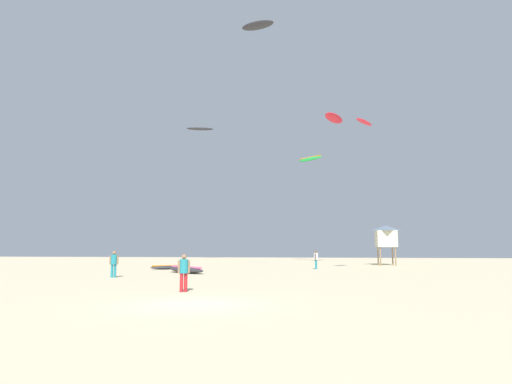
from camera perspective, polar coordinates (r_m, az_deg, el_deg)
The scene contains 12 objects.
ground_plane at distance 15.55m, azimuth -8.59°, elevation -14.60°, with size 120.00×120.00×0.00m, color beige.
person_foreground at distance 19.60m, azimuth -9.60°, elevation -10.19°, with size 0.50×0.37×1.66m.
person_midground at distance 29.39m, azimuth -18.42°, elevation -8.84°, with size 0.55×0.38×1.69m.
person_left at distance 38.18m, azimuth 7.99°, elevation -8.72°, with size 0.37×0.53×1.64m.
kite_grounded_near at distance 32.97m, azimuth -9.29°, elevation -10.19°, with size 3.94×3.74×0.52m.
kite_grounded_mid at distance 38.40m, azimuth -11.64°, elevation -9.80°, with size 3.03×2.30×0.37m.
lifeguard_tower at distance 46.96m, azimuth 16.92°, elevation -5.61°, with size 2.30×2.30×4.15m.
kite_aloft_0 at distance 55.20m, azimuth 7.23°, elevation 4.44°, with size 3.44×3.14×0.91m.
kite_aloft_1 at distance 38.80m, azimuth 0.22°, elevation 21.32°, with size 2.99×1.58×0.66m.
kite_aloft_2 at distance 35.87m, azimuth 14.22°, elevation 9.04°, with size 1.96×2.56×0.43m.
kite_aloft_3 at distance 48.63m, azimuth 10.35°, elevation 9.66°, with size 2.94×4.24×0.82m.
kite_aloft_4 at distance 59.17m, azimuth -7.47°, elevation 8.35°, with size 3.76×1.81×0.40m.
Camera 1 is at (3.98, -14.89, 2.03)m, focal length 30.02 mm.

